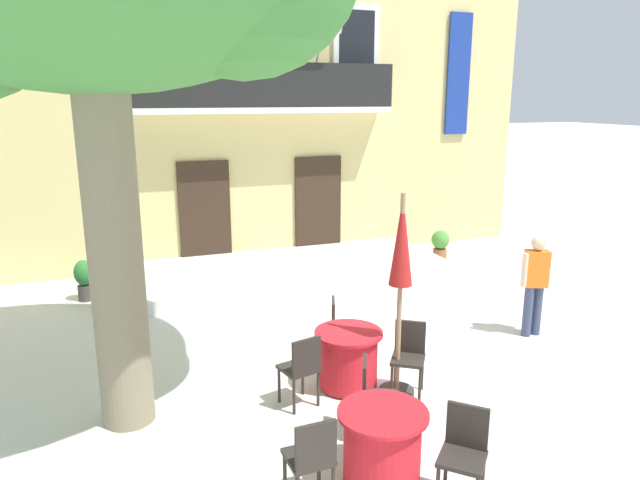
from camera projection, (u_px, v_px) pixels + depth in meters
The scene contains 15 objects.
ground_plane at pixel (384, 340), 8.85m from camera, with size 120.00×120.00×0.00m, color silver.
building_facade at pixel (239, 91), 14.11m from camera, with size 13.00×5.09×7.50m.
entrance_step_platform at pixel (282, 271), 11.94m from camera, with size 6.83×2.74×0.25m, color silver.
cafe_table_near_tree at pixel (348, 359), 7.34m from camera, with size 0.86×0.86×0.76m.
cafe_chair_near_tree_0 at pixel (341, 326), 8.03m from camera, with size 0.52×0.52×0.91m.
cafe_chair_near_tree_1 at pixel (302, 366), 6.83m from camera, with size 0.48×0.48×0.91m.
cafe_chair_near_tree_2 at pixel (409, 353), 7.19m from camera, with size 0.56×0.56×0.91m.
cafe_table_middle at pixel (382, 446), 5.50m from camera, with size 0.86×0.86×0.76m.
cafe_chair_middle_0 at pixel (312, 456), 5.12m from camera, with size 0.41×0.41×0.91m.
cafe_chair_middle_1 at pixel (464, 448), 5.23m from camera, with size 0.57×0.57×0.91m.
cafe_chair_middle_2 at pixel (374, 394), 6.20m from camera, with size 0.53×0.53×0.91m.
cafe_umbrella at pixel (401, 267), 6.82m from camera, with size 0.44×0.44×2.55m.
ground_planter_left at pixel (84, 278), 10.48m from camera, with size 0.34×0.34×0.76m.
ground_planter_right at pixel (440, 243), 13.15m from camera, with size 0.40×0.40×0.67m.
pedestrian_near_entrance at pixel (535, 280), 8.84m from camera, with size 0.53×0.34×1.59m.
Camera 1 is at (-3.80, -7.35, 3.62)m, focal length 32.51 mm.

